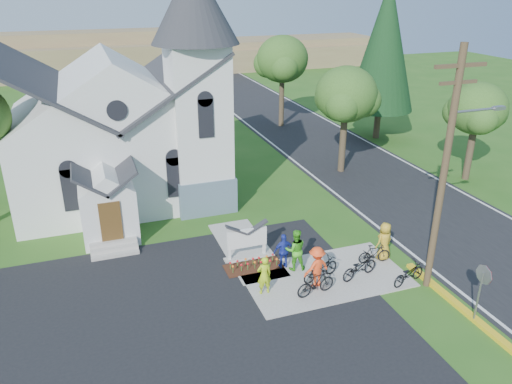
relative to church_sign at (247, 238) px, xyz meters
name	(u,v)px	position (x,y,z in m)	size (l,w,h in m)	color
ground	(298,290)	(1.20, -3.20, -1.03)	(120.00, 120.00, 0.00)	#295919
parking_lot	(135,360)	(-5.80, -5.20, -1.02)	(20.00, 16.00, 0.02)	black
road	(339,155)	(11.20, 11.80, -1.02)	(8.00, 90.00, 0.02)	black
sidewalk	(325,276)	(2.70, -2.70, -1.00)	(7.00, 4.00, 0.05)	gray
church	(122,110)	(-4.28, 9.28, 4.22)	(12.35, 12.00, 13.00)	white
church_sign	(247,238)	(0.00, 0.00, 0.00)	(2.20, 0.40, 1.70)	gray
flower_bed	(253,267)	(0.00, -0.90, -0.99)	(2.60, 1.10, 0.07)	#3D1E10
utility_pole	(446,166)	(6.56, -4.70, 4.38)	(3.45, 0.28, 10.00)	#433321
stop_sign	(482,282)	(6.63, -7.40, 0.75)	(0.11, 0.76, 2.48)	gray
tree_road_near	(346,95)	(9.70, 8.80, 4.18)	(4.00, 4.00, 7.05)	#392C1F
tree_road_mid	(282,59)	(10.20, 20.80, 4.75)	(4.40, 4.40, 7.80)	#392C1F
tree_road_far	(477,109)	(16.70, 4.80, 3.61)	(3.60, 3.60, 6.30)	#392C1F
conifer	(385,45)	(16.20, 14.80, 6.36)	(5.20, 5.20, 12.40)	#392C1F
distant_hills	(157,56)	(4.56, 53.13, 1.15)	(61.00, 10.00, 5.60)	olive
cyclist_0	(264,275)	(-0.26, -2.98, -0.13)	(0.62, 0.40, 1.69)	#B1D819
bike_0	(320,268)	(2.40, -2.80, -0.47)	(0.67, 1.92, 1.01)	black
cyclist_1	(295,250)	(1.69, -1.70, -0.01)	(0.94, 0.73, 1.93)	green
bike_1	(316,283)	(1.69, -3.80, -0.44)	(0.50, 1.78, 1.07)	black
cyclist_2	(284,251)	(1.27, -1.40, -0.15)	(0.97, 0.40, 1.65)	#202FA3
bike_2	(359,267)	(4.04, -3.26, -0.47)	(0.67, 1.93, 1.01)	black
cyclist_3	(317,267)	(1.99, -3.22, -0.06)	(1.18, 0.68, 1.83)	#FF4A1C
bike_3	(374,254)	(5.32, -2.41, -0.51)	(0.43, 1.54, 0.93)	black
cyclist_4	(384,241)	(5.90, -2.25, -0.06)	(0.89, 0.58, 1.83)	gold
bike_4	(409,273)	(5.78, -4.37, -0.50)	(0.63, 1.81, 0.95)	black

